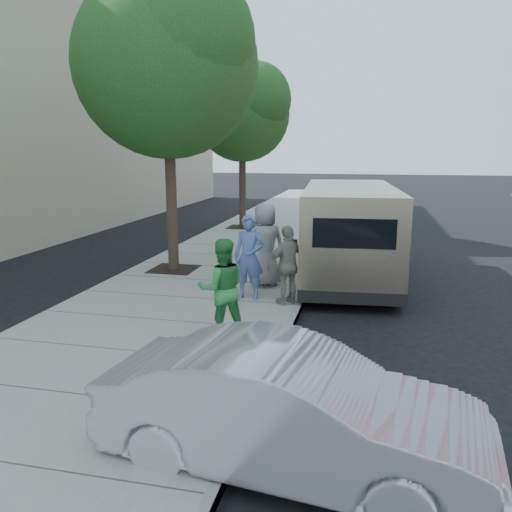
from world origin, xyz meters
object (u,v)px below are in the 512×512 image
person_officer (249,257)px  person_gray_shirt (265,245)px  person_green_shirt (222,288)px  person_striped_polo (288,265)px  tree_far (243,109)px  sedan (291,411)px  van (348,230)px  parking_meter (290,256)px  tree_near (168,58)px

person_officer → person_gray_shirt: 1.10m
person_green_shirt → person_striped_polo: bearing=-135.3°
person_striped_polo → tree_far: bearing=-110.7°
tree_far → sedan: (4.34, -15.23, -4.21)m
person_striped_polo → van: bearing=-149.5°
person_gray_shirt → person_green_shirt: bearing=55.1°
parking_meter → person_green_shirt: bearing=-90.9°
tree_near → parking_meter: 6.00m
tree_far → parking_meter: (3.46, -9.71, -3.76)m
person_striped_polo → sedan: bearing=59.7°
van → person_striped_polo: van is taller
van → person_green_shirt: 5.48m
parking_meter → van: bearing=86.8°
tree_far → sedan: 16.39m
person_green_shirt → person_gray_shirt: bearing=-115.2°
parking_meter → person_gray_shirt: size_ratio=0.68×
parking_meter → van: size_ratio=0.20×
person_green_shirt → person_gray_shirt: person_gray_shirt is taller
sedan → person_striped_polo: person_striped_polo is taller
tree_far → tree_near: bearing=-90.0°
tree_far → van: bearing=-56.7°
tree_far → person_striped_polo: 11.24m
person_officer → person_gray_shirt: size_ratio=0.92×
tree_near → sedan: 10.04m
van → parking_meter: bearing=-115.5°
tree_far → person_gray_shirt: (2.70, -8.66, -3.74)m
sedan → person_green_shirt: (-1.68, 3.17, 0.34)m
parking_meter → person_officer: person_officer is taller
tree_far → person_green_shirt: (2.66, -12.06, -3.87)m
van → person_gray_shirt: 2.54m
sedan → person_striped_polo: bearing=16.6°
person_gray_shirt → person_striped_polo: person_gray_shirt is taller
person_striped_polo → parking_meter: bearing=-131.8°
tree_near → person_gray_shirt: 5.27m
person_officer → sedan: bearing=-69.8°
tree_near → tree_far: 7.63m
person_green_shirt → tree_near: bearing=-83.8°
tree_far → parking_meter: bearing=-70.4°
tree_near → person_officer: 5.60m
person_green_shirt → person_striped_polo: (0.80, 2.10, -0.03)m
person_gray_shirt → person_striped_polo: size_ratio=1.19×
van → person_officer: van is taller
person_gray_shirt → sedan: bearing=69.8°
van → person_striped_polo: (-1.09, -3.04, -0.29)m
person_green_shirt → person_striped_polo: 2.25m
tree_far → person_green_shirt: size_ratio=3.76×
parking_meter → sedan: 5.60m
person_officer → van: bearing=57.4°
parking_meter → person_green_shirt: 2.49m
person_green_shirt → person_gray_shirt: (0.04, 3.40, 0.13)m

